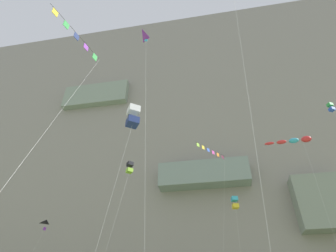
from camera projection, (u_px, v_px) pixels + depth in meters
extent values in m
cube|color=gray|center=(203.00, 145.00, 71.38)|extent=(180.00, 21.24, 81.19)
cube|color=gray|center=(96.00, 95.00, 72.69)|extent=(16.99, 2.16, 6.76)
cube|color=gray|center=(204.00, 176.00, 53.98)|extent=(17.09, 4.73, 4.77)
cube|color=gray|center=(321.00, 204.00, 47.00)|extent=(8.54, 4.31, 9.27)
cylinder|color=silver|center=(243.00, 58.00, 19.43)|extent=(2.59, 3.02, 34.54)
cube|color=green|center=(330.00, 105.00, 45.77)|extent=(0.99, 0.99, 0.51)
cube|color=blue|center=(332.00, 109.00, 45.20)|extent=(0.99, 0.99, 0.51)
cylinder|color=black|center=(333.00, 107.00, 45.44)|extent=(0.03, 0.03, 1.39)
cylinder|color=black|center=(329.00, 107.00, 45.53)|extent=(0.03, 0.03, 1.39)
cylinder|color=black|center=(211.00, 149.00, 43.77)|extent=(4.35, 5.21, 0.03)
cube|color=pink|center=(223.00, 157.00, 45.03)|extent=(0.43, 0.49, 0.62)
cube|color=orange|center=(218.00, 155.00, 44.44)|extent=(0.40, 0.46, 0.62)
cube|color=#CC3399|center=(213.00, 152.00, 43.86)|extent=(0.41, 0.47, 0.62)
cube|color=blue|center=(208.00, 150.00, 43.27)|extent=(0.41, 0.47, 0.62)
cube|color=yellow|center=(203.00, 147.00, 42.69)|extent=(0.39, 0.45, 0.62)
cube|color=#8CCC33|center=(198.00, 145.00, 42.10)|extent=(0.40, 0.47, 0.62)
cylinder|color=silver|center=(224.00, 230.00, 35.74)|extent=(3.16, 6.42, 25.04)
pyramid|color=black|center=(48.00, 229.00, 44.04)|extent=(2.17, 1.99, 0.29)
cube|color=purple|center=(45.00, 229.00, 43.60)|extent=(0.33, 0.46, 0.55)
cube|color=#38B2D1|center=(234.00, 199.00, 42.47)|extent=(1.07, 1.07, 0.63)
cube|color=yellow|center=(235.00, 206.00, 41.79)|extent=(1.07, 1.07, 0.63)
cylinder|color=black|center=(238.00, 202.00, 42.07)|extent=(0.03, 0.03, 1.68)
cylinder|color=black|center=(232.00, 203.00, 42.18)|extent=(0.03, 0.03, 1.68)
cube|color=white|center=(134.00, 111.00, 23.98)|extent=(1.32, 1.32, 0.66)
cube|color=navy|center=(133.00, 122.00, 23.25)|extent=(1.32, 1.32, 0.66)
cylinder|color=black|center=(138.00, 116.00, 23.56)|extent=(0.03, 0.03, 1.79)
cylinder|color=black|center=(128.00, 117.00, 23.68)|extent=(0.03, 0.03, 1.79)
cylinder|color=silver|center=(106.00, 217.00, 17.84)|extent=(1.83, 1.70, 15.68)
cylinder|color=black|center=(77.00, 34.00, 21.16)|extent=(1.57, 5.23, 0.03)
cube|color=green|center=(95.00, 57.00, 22.55)|extent=(0.21, 0.49, 0.54)
cube|color=purple|center=(86.00, 47.00, 21.76)|extent=(0.20, 0.49, 0.54)
cube|color=navy|center=(76.00, 36.00, 20.98)|extent=(0.18, 0.48, 0.54)
cube|color=green|center=(66.00, 25.00, 20.19)|extent=(0.19, 0.48, 0.54)
cube|color=yellow|center=(55.00, 12.00, 19.41)|extent=(0.20, 0.48, 0.54)
cylinder|color=silver|center=(48.00, 129.00, 13.88)|extent=(0.78, 8.11, 20.08)
pyramid|color=purple|center=(150.00, 40.00, 29.14)|extent=(0.99, 1.36, 0.32)
cube|color=#38B2D1|center=(146.00, 40.00, 29.11)|extent=(0.39, 0.10, 0.41)
cylinder|color=silver|center=(145.00, 141.00, 20.48)|extent=(1.59, 1.66, 26.40)
ellipsoid|color=red|center=(306.00, 139.00, 39.85)|extent=(1.47, 1.03, 0.94)
ellipsoid|color=#38B2D1|center=(294.00, 141.00, 40.21)|extent=(1.45, 0.86, 0.77)
ellipsoid|color=red|center=(281.00, 142.00, 40.57)|extent=(1.44, 0.70, 0.61)
ellipsoid|color=red|center=(269.00, 143.00, 40.93)|extent=(1.42, 0.53, 0.44)
cylinder|color=silver|center=(330.00, 223.00, 31.69)|extent=(1.32, 2.77, 23.92)
cube|color=black|center=(130.00, 164.00, 42.27)|extent=(1.20, 1.20, 0.59)
cube|color=#8CCC33|center=(129.00, 171.00, 41.62)|extent=(1.20, 1.20, 0.59)
cylinder|color=black|center=(132.00, 167.00, 41.89)|extent=(0.03, 0.03, 1.60)
cylinder|color=black|center=(127.00, 168.00, 41.99)|extent=(0.03, 0.03, 1.60)
cylinder|color=silver|center=(108.00, 242.00, 32.96)|extent=(1.60, 5.87, 21.05)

